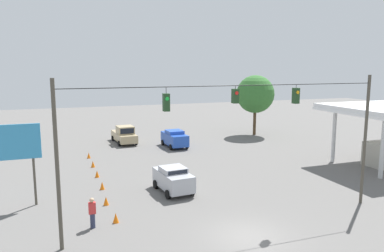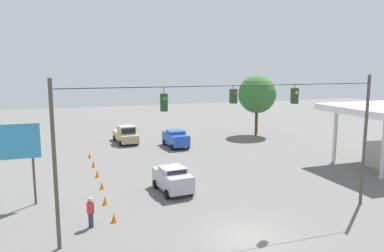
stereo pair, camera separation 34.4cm
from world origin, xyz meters
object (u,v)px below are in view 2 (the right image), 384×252
at_px(overhead_signal_span, 233,134).
at_px(roadside_billboard, 11,148).
at_px(sedan_silver_withflow_mid, 173,179).
at_px(traffic_cone_second, 105,200).
at_px(traffic_cone_fourth, 97,174).
at_px(traffic_cone_fifth, 94,164).
at_px(tree_horizon_left, 257,94).
at_px(traffic_cone_third, 102,185).
at_px(traffic_cone_farthest, 90,155).
at_px(pedestrian, 91,212).
at_px(pickup_truck_tan_withflow_deep, 126,135).
at_px(sedan_blue_oncoming_deep, 176,138).
at_px(traffic_cone_nearest, 114,217).

bearing_deg(overhead_signal_span, roadside_billboard, -29.95).
xyz_separation_m(sedan_silver_withflow_mid, traffic_cone_second, (4.99, 1.07, -0.68)).
bearing_deg(traffic_cone_fourth, roadside_billboard, 41.16).
distance_m(sedan_silver_withflow_mid, traffic_cone_second, 5.15).
relative_size(traffic_cone_fifth, tree_horizon_left, 0.07).
relative_size(traffic_cone_third, traffic_cone_farthest, 1.00).
height_order(traffic_cone_farthest, pedestrian, pedestrian).
distance_m(traffic_cone_fourth, roadside_billboard, 8.42).
distance_m(pickup_truck_tan_withflow_deep, sedan_blue_oncoming_deep, 6.53).
xyz_separation_m(traffic_cone_fifth, roadside_billboard, (5.68, 8.34, 3.64)).
height_order(traffic_cone_third, tree_horizon_left, tree_horizon_left).
relative_size(pickup_truck_tan_withflow_deep, sedan_blue_oncoming_deep, 1.26).
xyz_separation_m(traffic_cone_nearest, traffic_cone_fifth, (0.11, -13.07, 0.00)).
xyz_separation_m(roadside_billboard, pedestrian, (-4.46, 5.00, -3.03)).
bearing_deg(tree_horizon_left, sedan_blue_oncoming_deep, 16.66).
xyz_separation_m(overhead_signal_span, traffic_cone_nearest, (6.49, -2.35, -5.03)).
bearing_deg(overhead_signal_span, sedan_silver_withflow_mid, -75.51).
bearing_deg(roadside_billboard, tree_horizon_left, -147.19).
distance_m(sedan_blue_oncoming_deep, traffic_cone_second, 18.53).
height_order(sedan_blue_oncoming_deep, traffic_cone_third, sedan_blue_oncoming_deep).
distance_m(sedan_blue_oncoming_deep, traffic_cone_fifth, 11.23).
height_order(traffic_cone_nearest, traffic_cone_fourth, same).
xyz_separation_m(sedan_blue_oncoming_deep, traffic_cone_third, (9.53, 12.44, -0.71)).
height_order(traffic_cone_second, traffic_cone_fifth, same).
relative_size(traffic_cone_second, traffic_cone_fifth, 1.00).
distance_m(traffic_cone_nearest, pedestrian, 1.50).
relative_size(traffic_cone_farthest, pedestrian, 0.33).
relative_size(traffic_cone_fourth, pedestrian, 0.33).
xyz_separation_m(sedan_silver_withflow_mid, traffic_cone_farthest, (5.00, -12.54, -0.68)).
height_order(traffic_cone_nearest, traffic_cone_fifth, same).
xyz_separation_m(traffic_cone_nearest, roadside_billboard, (5.80, -4.73, 3.64)).
relative_size(sedan_blue_oncoming_deep, pedestrian, 2.46).
bearing_deg(sedan_blue_oncoming_deep, traffic_cone_farthest, 12.67).
xyz_separation_m(traffic_cone_fifth, tree_horizon_left, (-21.98, -9.49, 5.15)).
bearing_deg(traffic_cone_second, traffic_cone_farthest, -89.97).
bearing_deg(sedan_silver_withflow_mid, sedan_blue_oncoming_deep, -107.62).
bearing_deg(overhead_signal_span, pedestrian, -14.90).
xyz_separation_m(sedan_silver_withflow_mid, pedestrian, (6.15, 4.41, -0.07)).
bearing_deg(pedestrian, traffic_cone_third, -100.93).
xyz_separation_m(traffic_cone_fifth, traffic_cone_farthest, (0.08, -3.61, 0.00)).
distance_m(roadside_billboard, pedestrian, 7.35).
height_order(traffic_cone_third, traffic_cone_fifth, same).
bearing_deg(traffic_cone_second, tree_horizon_left, -138.52).
bearing_deg(pedestrian, traffic_cone_fifth, -95.25).
distance_m(pickup_truck_tan_withflow_deep, traffic_cone_second, 20.54).
height_order(traffic_cone_nearest, traffic_cone_farthest, same).
relative_size(traffic_cone_nearest, pedestrian, 0.33).
distance_m(pickup_truck_tan_withflow_deep, sedan_silver_withflow_mid, 18.92).
bearing_deg(traffic_cone_second, overhead_signal_span, 140.89).
xyz_separation_m(sedan_blue_oncoming_deep, traffic_cone_fifth, (9.60, 5.79, -0.71)).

